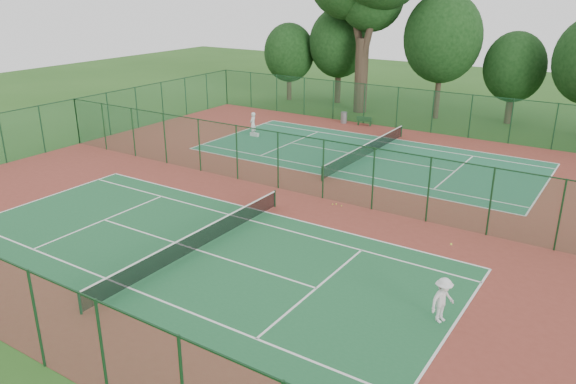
% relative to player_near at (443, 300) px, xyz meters
% --- Properties ---
extents(ground, '(120.00, 120.00, 0.00)m').
position_rel_player_near_xyz_m(ground, '(-11.38, 8.55, -0.89)').
color(ground, '#28561B').
rests_on(ground, ground).
extents(red_pad, '(40.00, 36.00, 0.01)m').
position_rel_player_near_xyz_m(red_pad, '(-11.38, 8.55, -0.89)').
color(red_pad, maroon).
rests_on(red_pad, ground).
extents(court_near, '(23.77, 10.97, 0.01)m').
position_rel_player_near_xyz_m(court_near, '(-11.38, -0.45, -0.88)').
color(court_near, '#1E5F34').
rests_on(court_near, red_pad).
extents(court_far, '(23.77, 10.97, 0.01)m').
position_rel_player_near_xyz_m(court_far, '(-11.38, 17.55, -0.88)').
color(court_far, '#216945').
rests_on(court_far, red_pad).
extents(fence_north, '(40.00, 0.09, 3.50)m').
position_rel_player_near_xyz_m(fence_north, '(-11.38, 26.55, 0.87)').
color(fence_north, '#174727').
rests_on(fence_north, ground).
extents(fence_south, '(40.00, 0.09, 3.50)m').
position_rel_player_near_xyz_m(fence_south, '(-11.38, -9.45, 0.87)').
color(fence_south, '#1A4E30').
rests_on(fence_south, ground).
extents(fence_west, '(0.09, 36.00, 3.50)m').
position_rel_player_near_xyz_m(fence_west, '(-31.38, 8.55, 0.87)').
color(fence_west, '#194D2B').
rests_on(fence_west, ground).
extents(fence_divider, '(40.00, 0.09, 3.50)m').
position_rel_player_near_xyz_m(fence_divider, '(-11.38, 8.55, 0.87)').
color(fence_divider, '#1A4E2B').
rests_on(fence_divider, ground).
extents(tennis_net_near, '(0.10, 12.90, 0.97)m').
position_rel_player_near_xyz_m(tennis_net_near, '(-11.38, -0.45, -0.35)').
color(tennis_net_near, '#153B20').
rests_on(tennis_net_near, ground).
extents(tennis_net_far, '(0.10, 12.90, 0.97)m').
position_rel_player_near_xyz_m(tennis_net_far, '(-11.38, 17.55, -0.35)').
color(tennis_net_far, '#153B1E').
rests_on(tennis_net_far, ground).
extents(player_near, '(1.02, 1.29, 1.75)m').
position_rel_player_near_xyz_m(player_near, '(0.00, 0.00, 0.00)').
color(player_near, silver).
rests_on(player_near, court_near).
extents(player_far, '(0.54, 0.74, 1.87)m').
position_rel_player_near_xyz_m(player_far, '(-21.66, 17.85, 0.06)').
color(player_far, silver).
rests_on(player_far, court_far).
extents(trash_bin, '(0.71, 0.71, 0.98)m').
position_rel_player_near_xyz_m(trash_bin, '(-17.50, 25.69, -0.39)').
color(trash_bin, gray).
rests_on(trash_bin, red_pad).
extents(bench, '(1.37, 0.64, 0.81)m').
position_rel_player_near_xyz_m(bench, '(-15.57, 25.79, -0.46)').
color(bench, '#133819').
rests_on(bench, red_pad).
extents(kit_bag, '(0.76, 0.30, 0.28)m').
position_rel_player_near_xyz_m(kit_bag, '(-21.38, 17.67, -0.74)').
color(kit_bag, silver).
rests_on(kit_bag, red_pad).
extents(stray_ball_a, '(0.07, 0.07, 0.07)m').
position_rel_player_near_xyz_m(stray_ball_a, '(-8.33, 8.01, -0.85)').
color(stray_ball_a, '#B6D230').
rests_on(stray_ball_a, red_pad).
extents(stray_ball_b, '(0.08, 0.08, 0.08)m').
position_rel_player_near_xyz_m(stray_ball_b, '(-8.70, 8.07, -0.85)').
color(stray_ball_b, '#D1E535').
rests_on(stray_ball_b, red_pad).
extents(stray_ball_c, '(0.07, 0.07, 0.07)m').
position_rel_player_near_xyz_m(stray_ball_c, '(-8.85, 7.94, -0.85)').
color(stray_ball_c, '#C2CF30').
rests_on(stray_ball_c, red_pad).
extents(evergreen_row, '(39.00, 5.00, 12.00)m').
position_rel_player_near_xyz_m(evergreen_row, '(-10.88, 32.80, -0.89)').
color(evergreen_row, black).
rests_on(evergreen_row, ground).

